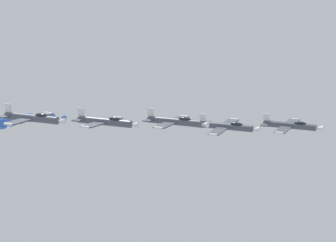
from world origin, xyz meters
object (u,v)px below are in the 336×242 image
at_px(airplane_right_inner, 175,121).
at_px(airplane_right_outer, 32,118).
at_px(airplane_left_inner, 227,126).
at_px(airplane_left_outer, 106,122).
at_px(airplane_lead, 291,125).

height_order(airplane_right_inner, airplane_right_outer, airplane_right_outer).
height_order(airplane_left_inner, airplane_right_inner, airplane_right_inner).
bearing_deg(airplane_left_outer, airplane_lead, 140.29).
bearing_deg(airplane_left_inner, airplane_right_outer, -39.35).
bearing_deg(airplane_left_inner, airplane_left_outer, -37.69).
relative_size(airplane_left_inner, airplane_right_inner, 1.00).
bearing_deg(airplane_left_outer, airplane_right_outer, -42.60).
distance_m(airplane_left_inner, airplane_left_outer, 21.24).
bearing_deg(airplane_right_inner, airplane_right_outer, -41.87).
xyz_separation_m(airplane_lead, airplane_right_outer, (33.25, -28.32, 4.65)).
bearing_deg(airplane_lead, airplane_right_outer, -40.42).
relative_size(airplane_lead, airplane_left_outer, 1.00).
bearing_deg(airplane_left_inner, airplane_right_inner, -33.71).
height_order(airplane_lead, airplane_left_outer, airplane_left_outer).
bearing_deg(airplane_right_outer, airplane_lead, 139.58).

